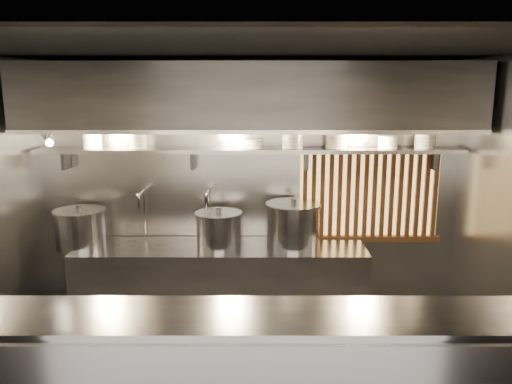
{
  "coord_description": "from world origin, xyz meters",
  "views": [
    {
      "loc": [
        0.07,
        -3.84,
        2.5
      ],
      "look_at": [
        0.07,
        0.55,
        1.6
      ],
      "focal_mm": 35.0,
      "sensor_mm": 36.0,
      "label": 1
    }
  ],
  "objects_px": {
    "stock_pot_right": "(293,225)",
    "heat_lamp": "(47,137)",
    "stock_pot_left": "(80,228)",
    "stock_pot_mid": "(219,229)",
    "pendant_bulb": "(239,144)"
  },
  "relations": [
    {
      "from": "stock_pot_right",
      "to": "heat_lamp",
      "type": "bearing_deg",
      "value": -172.86
    },
    {
      "from": "stock_pot_left",
      "to": "stock_pot_mid",
      "type": "bearing_deg",
      "value": -0.79
    },
    {
      "from": "stock_pot_left",
      "to": "stock_pot_right",
      "type": "relative_size",
      "value": 1.13
    },
    {
      "from": "heat_lamp",
      "to": "stock_pot_mid",
      "type": "relative_size",
      "value": 0.64
    },
    {
      "from": "heat_lamp",
      "to": "stock_pot_left",
      "type": "relative_size",
      "value": 0.5
    },
    {
      "from": "heat_lamp",
      "to": "stock_pot_right",
      "type": "height_order",
      "value": "heat_lamp"
    },
    {
      "from": "stock_pot_mid",
      "to": "stock_pot_right",
      "type": "xyz_separation_m",
      "value": [
        0.77,
        0.03,
        0.04
      ]
    },
    {
      "from": "heat_lamp",
      "to": "pendant_bulb",
      "type": "height_order",
      "value": "heat_lamp"
    },
    {
      "from": "stock_pot_mid",
      "to": "pendant_bulb",
      "type": "bearing_deg",
      "value": 22.61
    },
    {
      "from": "heat_lamp",
      "to": "stock_pot_left",
      "type": "height_order",
      "value": "heat_lamp"
    },
    {
      "from": "pendant_bulb",
      "to": "stock_pot_left",
      "type": "xyz_separation_m",
      "value": [
        -1.65,
        -0.07,
        -0.87
      ]
    },
    {
      "from": "stock_pot_mid",
      "to": "stock_pot_right",
      "type": "height_order",
      "value": "stock_pot_right"
    },
    {
      "from": "stock_pot_mid",
      "to": "heat_lamp",
      "type": "bearing_deg",
      "value": -170.68
    },
    {
      "from": "stock_pot_left",
      "to": "stock_pot_mid",
      "type": "xyz_separation_m",
      "value": [
        1.43,
        -0.02,
        -0.01
      ]
    },
    {
      "from": "heat_lamp",
      "to": "stock_pot_right",
      "type": "bearing_deg",
      "value": 7.14
    }
  ]
}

